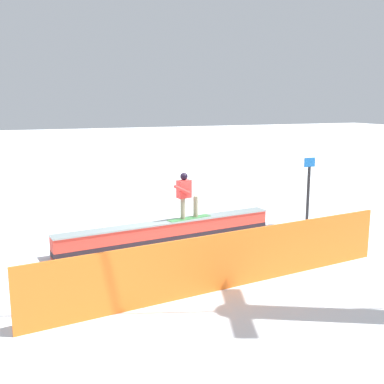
# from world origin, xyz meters

# --- Properties ---
(ground_plane) EXTENTS (120.00, 120.00, 0.00)m
(ground_plane) POSITION_xyz_m (0.00, 0.00, 0.00)
(ground_plane) COLOR white
(grind_box) EXTENTS (6.80, 1.24, 0.64)m
(grind_box) POSITION_xyz_m (0.00, 0.00, 0.29)
(grind_box) COLOR red
(grind_box) RESTS_ON ground_plane
(snowboarder) EXTENTS (1.43, 0.62, 1.40)m
(snowboarder) POSITION_xyz_m (-0.55, -0.05, 1.39)
(snowboarder) COLOR #3F8445
(snowboarder) RESTS_ON grind_box
(safety_fence) EXTENTS (8.90, 1.05, 1.29)m
(safety_fence) POSITION_xyz_m (0.00, 3.76, 0.64)
(safety_fence) COLOR orange
(safety_fence) RESTS_ON ground_plane
(trail_marker) EXTENTS (0.40, 0.10, 2.29)m
(trail_marker) POSITION_xyz_m (-4.86, 0.07, 1.22)
(trail_marker) COLOR #262628
(trail_marker) RESTS_ON ground_plane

